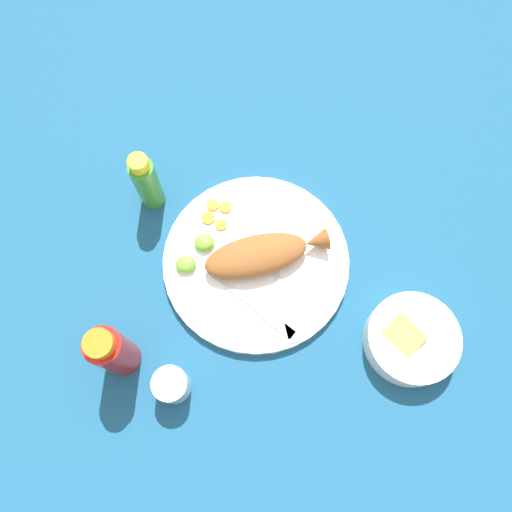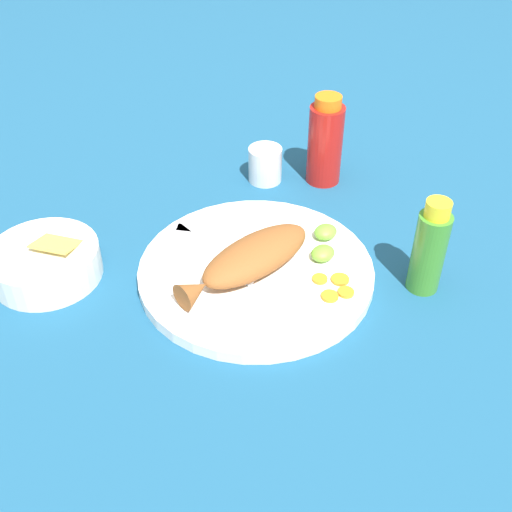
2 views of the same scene
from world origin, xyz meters
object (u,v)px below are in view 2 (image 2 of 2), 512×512
object	(u,v)px
hot_sauce_bottle_red	(325,142)
guacamole_bowl	(45,261)
salt_cup	(265,166)
main_plate	(256,272)
fried_fish	(251,258)
fork_near	(204,248)
fork_far	(228,233)
hot_sauce_bottle_green	(429,249)

from	to	relation	value
hot_sauce_bottle_red	guacamole_bowl	size ratio (longest dim) A/B	1.01
salt_cup	guacamole_bowl	world-z (taller)	salt_cup
main_plate	guacamole_bowl	size ratio (longest dim) A/B	2.16
fried_fish	fork_near	bearing A→B (deg)	102.68
fried_fish	hot_sauce_bottle_red	size ratio (longest dim) A/B	1.44
hot_sauce_bottle_red	guacamole_bowl	bearing A→B (deg)	172.29
salt_cup	fried_fish	bearing A→B (deg)	-134.40
main_plate	fried_fish	xyz separation A→B (m)	(-0.01, -0.00, 0.03)
fork_near	salt_cup	distance (m)	0.24
main_plate	fork_near	distance (m)	0.09
main_plate	salt_cup	distance (m)	0.26
fork_far	fried_fish	bearing A→B (deg)	122.38
fried_fish	fork_near	world-z (taller)	fried_fish
fried_fish	guacamole_bowl	bearing A→B (deg)	135.64
main_plate	hot_sauce_bottle_green	bearing A→B (deg)	-44.51
guacamole_bowl	hot_sauce_bottle_red	bearing A→B (deg)	-7.71
fried_fish	fork_far	world-z (taller)	fried_fish
fork_near	guacamole_bowl	world-z (taller)	guacamole_bowl
fork_near	salt_cup	bearing A→B (deg)	-63.72
main_plate	fork_near	bearing A→B (deg)	112.37
fork_far	main_plate	bearing A→B (deg)	128.55
hot_sauce_bottle_red	salt_cup	bearing A→B (deg)	140.90
main_plate	fork_near	xyz separation A→B (m)	(-0.03, 0.08, 0.01)
fork_near	hot_sauce_bottle_red	distance (m)	0.30
main_plate	hot_sauce_bottle_green	world-z (taller)	hot_sauce_bottle_green
hot_sauce_bottle_red	salt_cup	xyz separation A→B (m)	(-0.08, 0.06, -0.05)
fork_near	hot_sauce_bottle_green	distance (m)	0.32
hot_sauce_bottle_red	hot_sauce_bottle_green	bearing A→B (deg)	-106.63
fork_far	guacamole_bowl	xyz separation A→B (m)	(-0.25, 0.10, 0.01)
fork_far	hot_sauce_bottle_red	distance (m)	0.25
fried_fish	fork_far	xyz separation A→B (m)	(0.03, 0.09, -0.02)
hot_sauce_bottle_red	main_plate	bearing A→B (deg)	-153.60
fried_fish	fork_near	size ratio (longest dim) A/B	1.22
fork_far	hot_sauce_bottle_green	size ratio (longest dim) A/B	1.03
fork_near	hot_sauce_bottle_red	size ratio (longest dim) A/B	1.18
guacamole_bowl	main_plate	bearing A→B (deg)	-39.91
hot_sauce_bottle_red	guacamole_bowl	world-z (taller)	hot_sauce_bottle_red
fork_far	fork_near	bearing A→B (deg)	57.95
hot_sauce_bottle_green	guacamole_bowl	size ratio (longest dim) A/B	0.93
fork_far	hot_sauce_bottle_green	bearing A→B (deg)	170.16
fried_fish	fork_far	distance (m)	0.09
main_plate	salt_cup	bearing A→B (deg)	47.12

